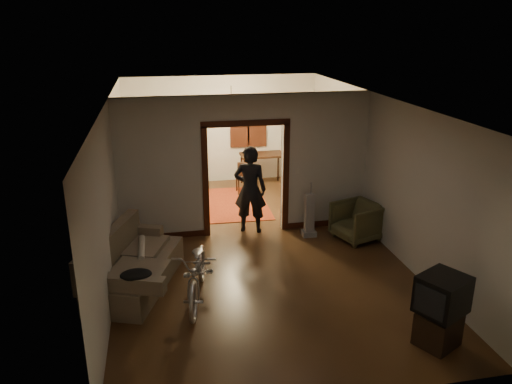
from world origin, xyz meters
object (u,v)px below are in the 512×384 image
object	(u,v)px
armchair	(357,221)
locker	(168,153)
sofa	(135,259)
desk	(262,170)
bicycle	(198,271)
person	(250,190)

from	to	relation	value
armchair	locker	xyz separation A→B (m)	(-3.51, 4.08, 0.53)
sofa	desk	distance (m)	5.73
armchair	locker	world-z (taller)	locker
desk	armchair	bearing A→B (deg)	-59.35
locker	armchair	bearing A→B (deg)	-38.11
bicycle	person	bearing A→B (deg)	73.51
locker	bicycle	bearing A→B (deg)	-76.30
sofa	armchair	world-z (taller)	sofa
bicycle	armchair	size ratio (longest dim) A/B	2.20
person	locker	bearing A→B (deg)	-46.73
sofa	desk	bearing A→B (deg)	77.01
sofa	person	bearing A→B (deg)	59.63
sofa	bicycle	xyz separation A→B (m)	(0.96, -0.60, -0.01)
sofa	desk	xyz separation A→B (m)	(3.11, 4.81, -0.07)
bicycle	person	xyz separation A→B (m)	(1.28, 2.46, 0.42)
person	locker	world-z (taller)	locker
locker	desk	xyz separation A→B (m)	(2.40, -0.32, -0.49)
sofa	armchair	size ratio (longest dim) A/B	2.56
sofa	locker	bearing A→B (deg)	102.01
desk	locker	bearing A→B (deg)	-173.37
sofa	armchair	bearing A→B (deg)	33.81
bicycle	person	size ratio (longest dim) A/B	1.01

